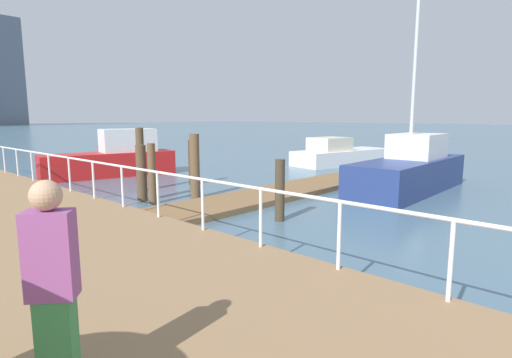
{
  "coord_description": "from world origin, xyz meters",
  "views": [
    {
      "loc": [
        -8.33,
        2.56,
        2.7
      ],
      "look_at": [
        -0.76,
        9.57,
        1.11
      ],
      "focal_mm": 28.52,
      "sensor_mm": 36.0,
      "label": 1
    }
  ],
  "objects_px": {
    "moored_boat_1": "(114,159)",
    "pedestrian_2": "(53,289)",
    "moored_boat_3": "(410,170)",
    "moored_boat_2": "(340,155)"
  },
  "relations": [
    {
      "from": "moored_boat_1",
      "to": "pedestrian_2",
      "type": "distance_m",
      "value": 16.16
    },
    {
      "from": "moored_boat_1",
      "to": "pedestrian_2",
      "type": "height_order",
      "value": "pedestrian_2"
    },
    {
      "from": "moored_boat_3",
      "to": "pedestrian_2",
      "type": "relative_size",
      "value": 5.47
    },
    {
      "from": "moored_boat_2",
      "to": "pedestrian_2",
      "type": "distance_m",
      "value": 21.0
    },
    {
      "from": "moored_boat_2",
      "to": "moored_boat_1",
      "type": "bearing_deg",
      "value": 155.09
    },
    {
      "from": "moored_boat_1",
      "to": "pedestrian_2",
      "type": "relative_size",
      "value": 3.26
    },
    {
      "from": "moored_boat_3",
      "to": "pedestrian_2",
      "type": "bearing_deg",
      "value": -169.01
    },
    {
      "from": "moored_boat_1",
      "to": "moored_boat_2",
      "type": "xyz_separation_m",
      "value": [
        11.01,
        -5.11,
        -0.25
      ]
    },
    {
      "from": "moored_boat_2",
      "to": "pedestrian_2",
      "type": "bearing_deg",
      "value": -154.82
    },
    {
      "from": "moored_boat_1",
      "to": "moored_boat_3",
      "type": "xyz_separation_m",
      "value": [
        5.43,
        -11.44,
        -0.01
      ]
    }
  ]
}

